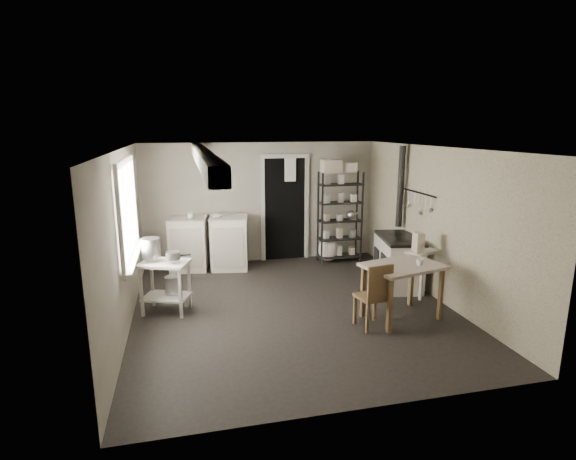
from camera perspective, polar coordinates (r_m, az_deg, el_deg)
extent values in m
plane|color=black|center=(6.66, 0.60, -9.83)|extent=(5.00, 5.00, 0.00)
plane|color=silver|center=(6.15, 0.65, 10.34)|extent=(5.00, 5.00, 0.00)
cube|color=#A19989|center=(8.71, -3.34, 3.48)|extent=(4.50, 0.02, 2.30)
cube|color=#A19989|center=(4.03, 9.30, -8.03)|extent=(4.50, 0.02, 2.30)
cube|color=#A19989|center=(6.18, -20.07, -1.23)|extent=(0.02, 5.00, 2.30)
cube|color=#A19989|center=(7.18, 18.34, 0.79)|extent=(0.02, 5.00, 2.30)
cylinder|color=#B6B6B8|center=(6.53, -17.02, -2.17)|extent=(0.26, 0.26, 0.27)
cylinder|color=#B6B6B8|center=(6.39, -14.38, -3.18)|extent=(0.22, 0.22, 0.11)
cylinder|color=#B6B6B8|center=(6.65, -14.44, -6.74)|extent=(0.27, 0.27, 0.24)
imported|color=silver|center=(8.25, -9.11, 1.44)|extent=(0.36, 0.36, 0.07)
imported|color=silver|center=(8.22, -12.31, 1.36)|extent=(0.17, 0.17, 0.10)
imported|color=silver|center=(8.48, 4.74, 4.69)|extent=(0.09, 0.09, 0.19)
cube|color=beige|center=(8.46, 5.51, 9.04)|extent=(0.35, 0.31, 0.23)
cube|color=beige|center=(8.58, 7.96, 8.89)|extent=(0.34, 0.33, 0.17)
cube|color=beige|center=(6.82, 16.27, -0.88)|extent=(0.14, 0.21, 0.29)
imported|color=silver|center=(6.27, 16.34, -4.04)|extent=(0.11, 0.11, 0.09)
ellipsoid|color=white|center=(8.84, 5.14, -2.45)|extent=(0.47, 0.43, 0.47)
cylinder|color=silver|center=(7.36, 13.90, -7.36)|extent=(0.14, 0.14, 0.15)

